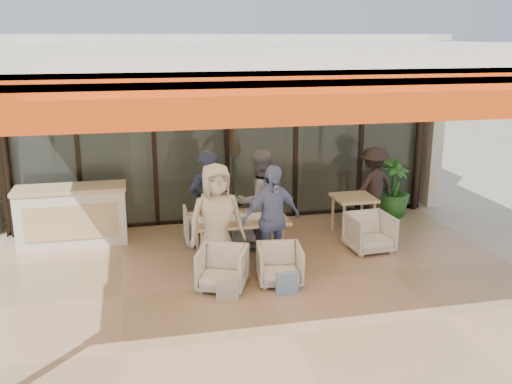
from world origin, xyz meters
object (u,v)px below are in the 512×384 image
at_px(dining_table, 238,221).
at_px(chair_near_right, 280,263).
at_px(diner_navy, 208,204).
at_px(standing_woman, 373,186).
at_px(side_table, 354,202).
at_px(chair_far_left, 205,223).
at_px(side_chair, 370,231).
at_px(host_counter, 72,215).
at_px(potted_palm, 393,188).
at_px(diner_periwinkle, 272,219).
at_px(chair_far_right, 252,221).
at_px(chair_near_left, 222,267).
at_px(diner_cream, 216,221).
at_px(diner_grey, 258,200).

xyz_separation_m(dining_table, chair_near_right, (0.43, -0.96, -0.36)).
height_order(diner_navy, standing_woman, diner_navy).
height_order(diner_navy, side_table, diner_navy).
height_order(dining_table, chair_far_left, dining_table).
bearing_deg(side_chair, host_counter, 160.28).
distance_m(standing_woman, potted_palm, 0.63).
bearing_deg(diner_periwinkle, chair_far_right, 74.15).
bearing_deg(standing_woman, chair_near_left, 15.40).
relative_size(chair_near_left, diner_cream, 0.39).
height_order(chair_far_left, diner_periwinkle, diner_periwinkle).
distance_m(chair_far_right, diner_cream, 1.71).
relative_size(chair_near_right, side_chair, 0.91).
bearing_deg(chair_near_right, side_chair, 34.20).
distance_m(diner_periwinkle, standing_woman, 3.01).
bearing_deg(side_table, chair_near_left, -147.57).
bearing_deg(chair_far_right, potted_palm, -153.99).
height_order(chair_far_left, side_chair, chair_far_left).
xyz_separation_m(chair_far_right, standing_woman, (2.43, 0.38, 0.40)).
height_order(chair_far_left, chair_far_right, chair_far_left).
xyz_separation_m(diner_grey, potted_palm, (2.98, 1.15, -0.27)).
distance_m(side_table, potted_palm, 1.47).
height_order(chair_near_left, chair_near_right, chair_near_left).
xyz_separation_m(chair_far_left, diner_navy, (0.00, -0.50, 0.51)).
distance_m(chair_near_left, side_table, 3.14).
xyz_separation_m(diner_navy, side_chair, (2.64, -0.47, -0.51)).
relative_size(diner_periwinkle, side_chair, 2.34).
height_order(chair_near_left, side_table, side_table).
xyz_separation_m(chair_near_left, diner_periwinkle, (0.84, 0.50, 0.49)).
distance_m(chair_far_right, side_chair, 2.05).
distance_m(diner_cream, side_chair, 2.72).
bearing_deg(potted_palm, diner_periwinkle, -145.39).
xyz_separation_m(diner_periwinkle, side_chair, (1.80, 0.43, -0.47)).
distance_m(chair_far_right, side_table, 1.84).
relative_size(diner_periwinkle, side_table, 2.23).
bearing_deg(chair_near_left, diner_navy, 111.81).
xyz_separation_m(diner_grey, standing_woman, (2.43, 0.88, -0.12)).
height_order(chair_far_right, chair_near_right, chair_far_right).
relative_size(host_counter, standing_woman, 1.24).
xyz_separation_m(diner_navy, potted_palm, (3.82, 1.15, -0.26)).
relative_size(diner_navy, standing_woman, 1.16).
distance_m(chair_near_right, diner_grey, 1.50).
xyz_separation_m(diner_grey, diner_periwinkle, (0.00, -0.90, -0.04)).
distance_m(dining_table, side_chair, 2.25).
bearing_deg(chair_far_right, side_chair, 165.27).
distance_m(diner_cream, side_table, 2.90).
bearing_deg(diner_grey, host_counter, -35.71).
xyz_separation_m(chair_near_left, side_chair, (2.64, 0.93, 0.02)).
xyz_separation_m(diner_cream, diner_periwinkle, (0.84, 0.00, -0.03)).
relative_size(host_counter, diner_grey, 1.07).
bearing_deg(diner_cream, chair_near_left, -96.15).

